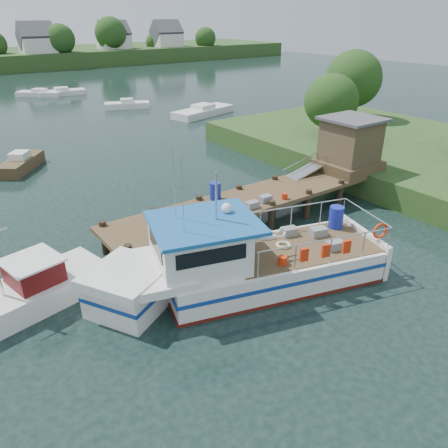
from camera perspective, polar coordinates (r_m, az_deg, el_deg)
ground_plane at (r=21.54m, az=-0.18°, el=-1.02°), size 160.00×160.00×0.00m
near_shore at (r=32.69m, az=25.84°, el=9.72°), size 16.00×30.00×7.76m
dock at (r=24.77m, az=12.24°, el=7.66°), size 16.60×3.00×4.78m
lobster_boat at (r=16.85m, az=1.67°, el=-5.22°), size 11.92×6.12×5.78m
work_boat at (r=17.43m, az=-25.50°, el=-8.65°), size 7.23×3.45×3.79m
moored_rowboat at (r=33.18m, az=-24.98°, el=7.21°), size 3.84×4.30×1.26m
moored_far at (r=63.19m, az=-20.43°, el=15.83°), size 6.03×2.65×0.99m
moored_b at (r=51.99m, az=-12.54°, el=14.95°), size 5.16×3.39×1.08m
moored_c at (r=47.31m, az=-2.74°, el=14.50°), size 7.60×4.23×1.14m
moored_d at (r=63.26m, az=-22.94°, el=15.43°), size 5.54×5.21×0.97m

